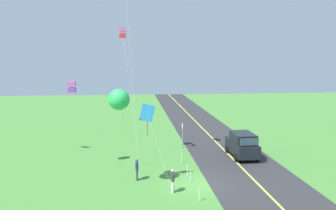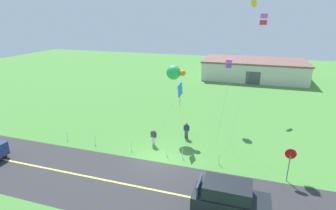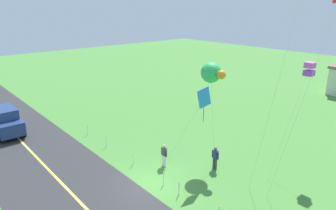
% 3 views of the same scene
% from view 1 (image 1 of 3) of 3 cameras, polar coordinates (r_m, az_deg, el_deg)
% --- Properties ---
extents(ground_plane, '(120.00, 120.00, 0.10)m').
position_cam_1_polar(ground_plane, '(24.52, 5.67, -13.33)').
color(ground_plane, '#478438').
extents(asphalt_road, '(120.00, 7.00, 0.00)m').
position_cam_1_polar(asphalt_road, '(25.57, 14.71, -12.53)').
color(asphalt_road, '#2D2D30').
rests_on(asphalt_road, ground).
extents(road_centre_stripe, '(120.00, 0.16, 0.00)m').
position_cam_1_polar(road_centre_stripe, '(25.57, 14.71, -12.52)').
color(road_centre_stripe, '#E5E04C').
rests_on(road_centre_stripe, asphalt_road).
extents(car_suv_foreground, '(4.40, 2.12, 2.24)m').
position_cam_1_polar(car_suv_foreground, '(31.09, 12.48, -6.55)').
color(car_suv_foreground, black).
rests_on(car_suv_foreground, ground).
extents(stop_sign, '(0.76, 0.08, 2.56)m').
position_cam_1_polar(stop_sign, '(33.31, 2.48, -4.26)').
color(stop_sign, gray).
rests_on(stop_sign, ground).
extents(person_adult_near, '(0.58, 0.22, 1.60)m').
position_cam_1_polar(person_adult_near, '(24.95, -5.29, -10.72)').
color(person_adult_near, '#3F3F47').
rests_on(person_adult_near, ground).
extents(person_adult_companion, '(0.58, 0.22, 1.60)m').
position_cam_1_polar(person_adult_companion, '(22.73, 0.79, -12.58)').
color(person_adult_companion, silver).
rests_on(person_adult_companion, ground).
extents(kite_red_low, '(2.38, 1.83, 6.86)m').
position_cam_1_polar(kite_red_low, '(22.22, -8.30, 0.95)').
color(kite_red_low, silver).
rests_on(kite_red_low, ground).
extents(kite_blue_mid, '(2.12, 2.13, 5.73)m').
position_cam_1_polar(kite_blue_mid, '(23.48, -3.50, -1.57)').
color(kite_blue_mid, silver).
rests_on(kite_blue_mid, ground).
extents(kite_green_far, '(0.56, 3.58, 7.07)m').
position_cam_1_polar(kite_green_far, '(27.31, -15.98, 2.98)').
color(kite_green_far, silver).
rests_on(kite_green_far, ground).
extents(kite_orange_near, '(2.13, 1.53, 11.44)m').
position_cam_1_polar(kite_orange_near, '(29.66, -7.70, 12.01)').
color(kite_orange_near, silver).
rests_on(kite_orange_near, ground).
extents(fence_post_2, '(0.05, 0.05, 0.90)m').
position_cam_1_polar(fence_post_2, '(21.69, 5.33, -14.83)').
color(fence_post_2, silver).
rests_on(fence_post_2, ground).
extents(fence_post_3, '(0.05, 0.05, 0.90)m').
position_cam_1_polar(fence_post_3, '(24.68, 3.82, -11.93)').
color(fence_post_3, silver).
rests_on(fence_post_3, ground).
extents(fence_post_4, '(0.05, 0.05, 0.90)m').
position_cam_1_polar(fence_post_4, '(25.96, 3.30, -10.91)').
color(fence_post_4, silver).
rests_on(fence_post_4, ground).
extents(fence_post_5, '(0.05, 0.05, 0.90)m').
position_cam_1_polar(fence_post_5, '(28.80, 2.33, -8.99)').
color(fence_post_5, silver).
rests_on(fence_post_5, ground).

